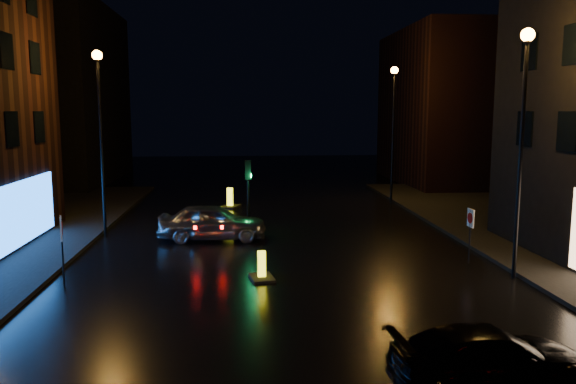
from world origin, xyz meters
The scene contains 13 objects.
ground centered at (0.00, 0.00, 0.00)m, with size 120.00×120.00×0.00m, color black.
building_far_left centered at (-16.00, 35.00, 7.00)m, with size 8.00×16.00×14.00m, color black.
building_far_right centered at (15.00, 32.00, 6.00)m, with size 8.00×14.00×12.00m, color black.
street_lamp_lfar centered at (-7.80, 14.00, 5.56)m, with size 0.44×0.44×8.37m.
street_lamp_rnear centered at (7.80, 6.00, 5.56)m, with size 0.44×0.44×8.37m.
street_lamp_rfar centered at (7.80, 22.00, 5.56)m, with size 0.44×0.44×8.37m.
traffic_signal centered at (-1.20, 14.00, 0.50)m, with size 1.40×2.40×3.45m.
silver_hatchback centered at (-2.82, 12.78, 0.81)m, with size 1.91×4.75×1.62m, color #9C9FA4.
dark_sedan centered at (3.64, -1.27, 0.62)m, with size 1.74×4.28×1.24m, color black.
bollard_near centered at (-0.84, 6.64, 0.22)m, with size 0.94×1.24×0.99m.
bollard_far centered at (-2.21, 21.19, 0.26)m, with size 1.35×1.59×1.18m.
road_sign_left centered at (-7.32, 6.32, 1.75)m, with size 0.21×0.56×2.34m.
road_sign_right centered at (7.03, 7.98, 1.57)m, with size 0.08×0.51×2.10m.
Camera 1 is at (-1.47, -11.98, 5.71)m, focal length 35.00 mm.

